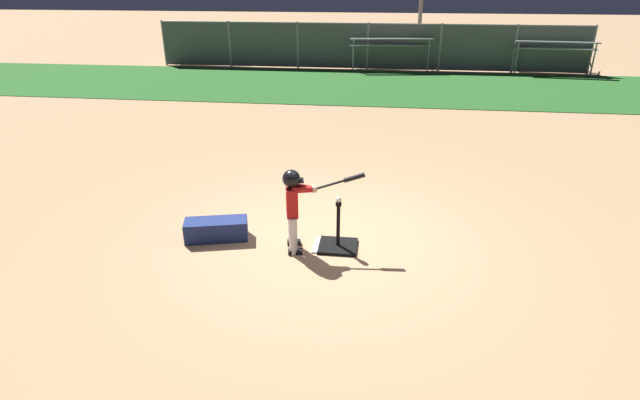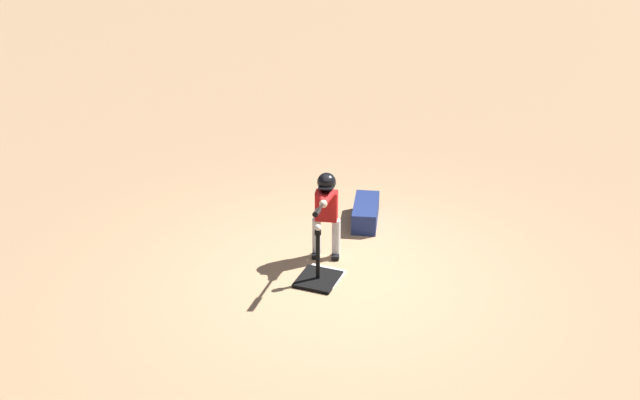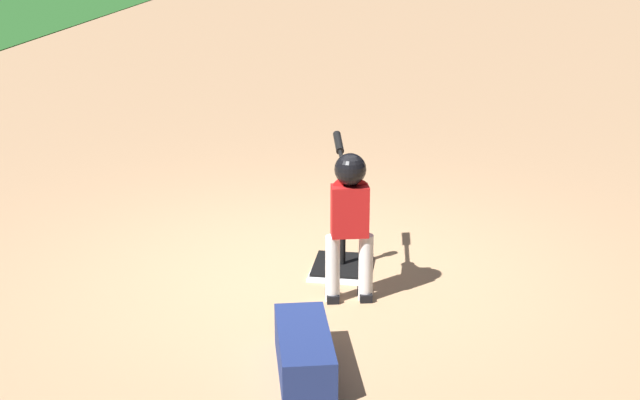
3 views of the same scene
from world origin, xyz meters
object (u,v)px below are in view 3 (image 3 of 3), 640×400
batting_tee (342,260)px  baseball (343,185)px  batter_child (349,207)px  equipment_bag (304,352)px

batting_tee → baseball: size_ratio=8.91×
batter_child → equipment_bag: size_ratio=1.33×
equipment_bag → baseball: bearing=-15.4°
batter_child → baseball: batter_child is taller
batter_child → equipment_bag: 1.27m
batter_child → equipment_bag: (-1.12, 0.15, -0.57)m
baseball → equipment_bag: size_ratio=0.09×
baseball → equipment_bag: 1.76m
batting_tee → equipment_bag: size_ratio=0.79×
batter_child → equipment_bag: batter_child is taller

